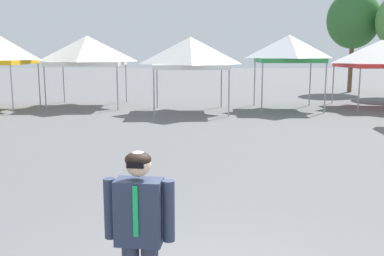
{
  "coord_description": "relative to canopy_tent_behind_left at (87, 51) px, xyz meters",
  "views": [
    {
      "loc": [
        -0.18,
        -4.36,
        2.64
      ],
      "look_at": [
        -0.38,
        3.43,
        1.3
      ],
      "focal_mm": 41.47,
      "sensor_mm": 36.0,
      "label": 1
    }
  ],
  "objects": [
    {
      "name": "canopy_tent_far_right",
      "position": [
        9.57,
        -0.91,
        0.08
      ],
      "size": [
        2.9,
        2.9,
        3.41
      ],
      "color": "#9E9EA3",
      "rests_on": "ground"
    },
    {
      "name": "canopy_tent_behind_center",
      "position": [
        5.06,
        -1.99,
        -0.1
      ],
      "size": [
        3.43,
        3.43,
        3.29
      ],
      "color": "#9E9EA3",
      "rests_on": "ground"
    },
    {
      "name": "canopy_tent_center",
      "position": [
        14.12,
        -0.04,
        -0.14
      ],
      "size": [
        3.68,
        3.68,
        3.21
      ],
      "color": "#9E9EA3",
      "rests_on": "ground"
    },
    {
      "name": "person_foreground",
      "position": [
        5.06,
        -17.88,
        -1.67
      ],
      "size": [
        0.65,
        0.28,
        1.78
      ],
      "color": "#33384C",
      "rests_on": "ground"
    },
    {
      "name": "canopy_tent_behind_left",
      "position": [
        0.0,
        0.0,
        0.0
      ],
      "size": [
        3.61,
        3.61,
        3.41
      ],
      "color": "#9E9EA3",
      "rests_on": "ground"
    },
    {
      "name": "tree_behind_tents_center",
      "position": [
        15.38,
        8.1,
        1.98
      ],
      "size": [
        3.37,
        3.37,
        6.56
      ],
      "color": "brown",
      "rests_on": "ground"
    }
  ]
}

